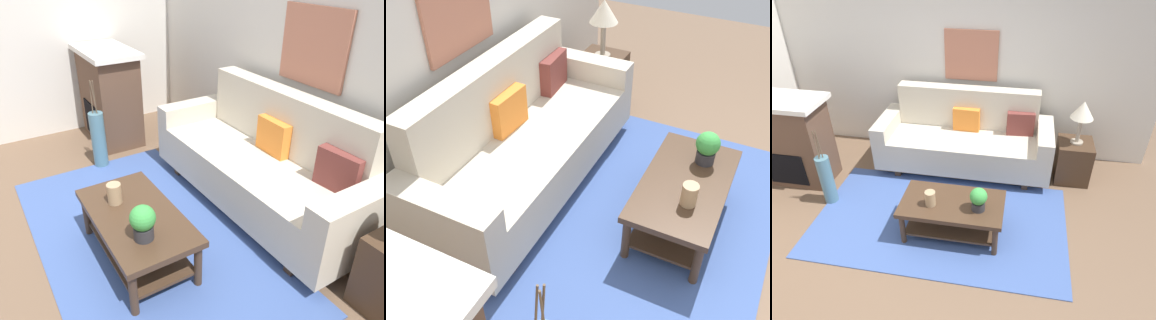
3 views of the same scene
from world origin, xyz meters
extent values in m
plane|color=brown|center=(0.00, 0.00, 0.00)|extent=(9.20, 9.20, 0.00)
cube|color=silver|center=(0.00, 2.21, 1.35)|extent=(5.20, 0.10, 2.70)
cube|color=silver|center=(-2.65, 0.58, 1.35)|extent=(0.10, 5.16, 2.70)
cube|color=#3D5693|center=(0.00, 0.50, 0.01)|extent=(2.89, 1.64, 0.01)
cube|color=beige|center=(0.09, 1.61, 0.32)|extent=(1.92, 0.84, 0.40)
cube|color=beige|center=(0.09, 1.93, 0.80)|extent=(1.92, 0.20, 0.56)
cube|color=beige|center=(-0.97, 1.61, 0.42)|extent=(0.20, 0.84, 0.60)
cube|color=beige|center=(1.15, 1.61, 0.42)|extent=(0.20, 0.84, 0.60)
cube|color=#422D1E|center=(-0.77, 1.61, 0.06)|extent=(0.08, 0.74, 0.12)
cube|color=#422D1E|center=(0.95, 1.61, 0.06)|extent=(0.08, 0.74, 0.12)
cube|color=orange|center=(0.09, 1.80, 0.68)|extent=(0.36, 0.14, 0.32)
cube|color=brown|center=(0.82, 1.80, 0.68)|extent=(0.37, 0.15, 0.32)
cube|color=#422D1E|center=(0.18, 0.37, 0.41)|extent=(1.10, 0.60, 0.05)
cube|color=#422D1E|center=(0.18, 0.37, 0.12)|extent=(0.98, 0.50, 0.02)
cylinder|color=#422D1E|center=(-0.31, 0.12, 0.19)|extent=(0.06, 0.06, 0.38)
cylinder|color=#422D1E|center=(0.67, 0.12, 0.19)|extent=(0.06, 0.06, 0.38)
cylinder|color=#422D1E|center=(-0.31, 0.62, 0.19)|extent=(0.06, 0.06, 0.38)
cylinder|color=#422D1E|center=(0.67, 0.62, 0.19)|extent=(0.06, 0.06, 0.38)
cylinder|color=tan|center=(-0.03, 0.29, 0.51)|extent=(0.11, 0.11, 0.16)
cylinder|color=#2D2D33|center=(0.47, 0.30, 0.48)|extent=(0.14, 0.14, 0.10)
sphere|color=green|center=(0.47, 0.30, 0.60)|extent=(0.18, 0.18, 0.18)
cube|color=brown|center=(-2.05, 1.01, 0.55)|extent=(0.90, 0.50, 1.10)
cube|color=black|center=(-2.05, 0.76, 0.30)|extent=(0.52, 0.02, 0.44)
cube|color=silver|center=(-2.05, 1.01, 1.13)|extent=(1.02, 0.58, 0.06)
cylinder|color=slate|center=(-1.42, 0.62, 0.32)|extent=(0.16, 0.16, 0.64)
cylinder|color=brown|center=(-1.40, 0.62, 0.82)|extent=(0.02, 0.04, 0.36)
cylinder|color=brown|center=(-1.43, 0.64, 0.82)|extent=(0.05, 0.03, 0.36)
cylinder|color=brown|center=(-1.42, 0.60, 0.82)|extent=(0.01, 0.02, 0.36)
cube|color=#B77056|center=(0.09, 2.14, 1.44)|extent=(0.71, 0.03, 0.66)
camera|label=1|loc=(2.35, -0.46, 2.14)|focal=35.15mm
camera|label=2|loc=(-2.35, -0.03, 2.57)|focal=42.12mm
camera|label=3|loc=(0.80, -2.39, 2.86)|focal=32.65mm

